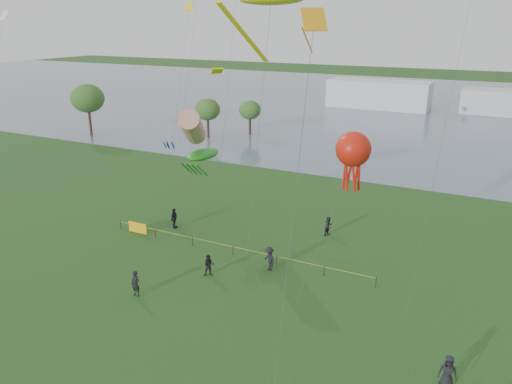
% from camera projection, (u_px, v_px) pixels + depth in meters
% --- Properties ---
extents(lake, '(400.00, 120.00, 0.08)m').
position_uv_depth(lake, '(437.00, 108.00, 111.06)').
color(lake, slate).
rests_on(lake, ground_plane).
extents(pavilion_left, '(22.00, 8.00, 6.00)m').
position_uv_depth(pavilion_left, '(379.00, 94.00, 110.94)').
color(pavilion_left, silver).
rests_on(pavilion_left, ground_plane).
extents(pavilion_right, '(18.00, 7.00, 5.00)m').
position_uv_depth(pavilion_right, '(508.00, 103.00, 102.63)').
color(pavilion_right, silver).
rests_on(pavilion_right, ground_plane).
extents(trees, '(28.49, 17.26, 8.63)m').
position_uv_depth(trees, '(146.00, 103.00, 82.74)').
color(trees, '#372019').
rests_on(trees, ground_plane).
extents(fence, '(24.07, 0.07, 1.05)m').
position_uv_depth(fence, '(172.00, 235.00, 44.10)').
color(fence, black).
rests_on(fence, ground_plane).
extents(spectator_a, '(1.07, 1.02, 1.74)m').
position_uv_depth(spectator_a, '(209.00, 265.00, 38.02)').
color(spectator_a, black).
rests_on(spectator_a, ground_plane).
extents(spectator_b, '(1.45, 1.33, 1.96)m').
position_uv_depth(spectator_b, '(269.00, 259.00, 38.81)').
color(spectator_b, black).
rests_on(spectator_b, ground_plane).
extents(spectator_c, '(0.66, 1.21, 1.95)m').
position_uv_depth(spectator_c, '(174.00, 218.00, 46.80)').
color(spectator_c, black).
rests_on(spectator_c, ground_plane).
extents(spectator_d, '(1.03, 0.75, 1.94)m').
position_uv_depth(spectator_d, '(448.00, 372.00, 26.33)').
color(spectator_d, black).
rests_on(spectator_d, ground_plane).
extents(spectator_f, '(0.71, 0.48, 1.92)m').
position_uv_depth(spectator_f, '(136.00, 284.00, 35.20)').
color(spectator_f, black).
rests_on(spectator_f, ground_plane).
extents(spectator_g, '(0.93, 1.04, 1.77)m').
position_uv_depth(spectator_g, '(329.00, 226.00, 45.26)').
color(spectator_g, black).
rests_on(spectator_g, ground_plane).
extents(kite_stingray, '(5.16, 10.09, 20.43)m').
position_uv_depth(kite_stingray, '(270.00, 1.00, 36.90)').
color(kite_stingray, '#3F3F42').
extents(kite_windsock, '(4.32, 5.82, 11.35)m').
position_uv_depth(kite_windsock, '(192.00, 127.00, 45.19)').
color(kite_windsock, '#3F3F42').
extents(kite_creature, '(3.00, 7.59, 7.24)m').
position_uv_depth(kite_creature, '(203.00, 155.00, 46.07)').
color(kite_creature, '#3F3F42').
extents(kite_octopus, '(3.27, 5.88, 11.54)m').
position_uv_depth(kite_octopus, '(353.00, 150.00, 33.69)').
color(kite_octopus, '#3F3F42').
extents(kite_delta, '(3.64, 12.68, 19.20)m').
position_uv_depth(kite_delta, '(311.00, 44.00, 25.25)').
color(kite_delta, '#3F3F42').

